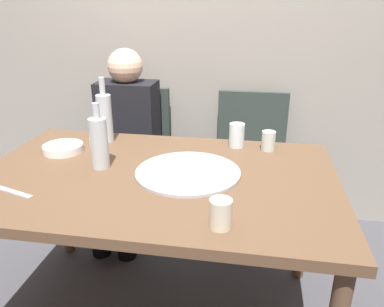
{
  "coord_description": "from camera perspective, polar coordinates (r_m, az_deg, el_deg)",
  "views": [
    {
      "loc": [
        0.39,
        -1.37,
        1.42
      ],
      "look_at": [
        0.13,
        0.13,
        0.81
      ],
      "focal_mm": 35.36,
      "sensor_mm": 36.0,
      "label": 1
    }
  ],
  "objects": [
    {
      "name": "tumbler_near",
      "position": [
        1.19,
        4.34,
        -9.02
      ],
      "size": [
        0.07,
        0.07,
        0.1
      ],
      "primitive_type": "cylinder",
      "color": "beige",
      "rests_on": "dining_table"
    },
    {
      "name": "chair_right",
      "position": [
        2.42,
        8.74,
        -0.37
      ],
      "size": [
        0.44,
        0.44,
        0.9
      ],
      "rotation": [
        0.0,
        0.0,
        3.14
      ],
      "color": "#2D3833",
      "rests_on": "ground_plane"
    },
    {
      "name": "guest_in_sweater",
      "position": [
        2.36,
        -10.11,
        2.33
      ],
      "size": [
        0.36,
        0.56,
        1.17
      ],
      "rotation": [
        0.0,
        0.0,
        3.14
      ],
      "color": "black",
      "rests_on": "ground_plane"
    },
    {
      "name": "tumbler_far",
      "position": [
        1.85,
        6.76,
        2.76
      ],
      "size": [
        0.07,
        0.07,
        0.12
      ],
      "primitive_type": "cylinder",
      "color": "silver",
      "rests_on": "dining_table"
    },
    {
      "name": "wine_glass",
      "position": [
        1.84,
        11.45,
        1.91
      ],
      "size": [
        0.07,
        0.07,
        0.09
      ],
      "primitive_type": "cylinder",
      "color": "#B7C6BC",
      "rests_on": "dining_table"
    },
    {
      "name": "chair_left",
      "position": [
        2.54,
        -8.8,
        0.74
      ],
      "size": [
        0.44,
        0.44,
        0.9
      ],
      "rotation": [
        0.0,
        0.0,
        3.14
      ],
      "color": "#2D3833",
      "rests_on": "ground_plane"
    },
    {
      "name": "back_wall",
      "position": [
        2.54,
        1.0,
        19.17
      ],
      "size": [
        6.0,
        0.1,
        2.6
      ],
      "primitive_type": "cube",
      "color": "gray",
      "rests_on": "ground_plane"
    },
    {
      "name": "wine_bottle",
      "position": [
        1.63,
        -13.85,
        1.68
      ],
      "size": [
        0.08,
        0.08,
        0.28
      ],
      "color": "#B2BCC1",
      "rests_on": "dining_table"
    },
    {
      "name": "beer_bottle",
      "position": [
        1.94,
        -13.02,
        5.39
      ],
      "size": [
        0.07,
        0.07,
        0.33
      ],
      "color": "#B2BCC1",
      "rests_on": "dining_table"
    },
    {
      "name": "dining_table",
      "position": [
        1.6,
        -5.43,
        -5.64
      ],
      "size": [
        1.48,
        0.95,
        0.76
      ],
      "color": "brown",
      "rests_on": "ground_plane"
    },
    {
      "name": "table_knife",
      "position": [
        1.57,
        -25.74,
        -5.12
      ],
      "size": [
        0.22,
        0.09,
        0.01
      ],
      "primitive_type": "cube",
      "rotation": [
        0.0,
        0.0,
        2.83
      ],
      "color": "#B7B7BC",
      "rests_on": "dining_table"
    },
    {
      "name": "plate_stack",
      "position": [
        1.89,
        -18.86,
        0.77
      ],
      "size": [
        0.19,
        0.19,
        0.03
      ],
      "primitive_type": "cylinder",
      "color": "white",
      "rests_on": "dining_table"
    },
    {
      "name": "pizza_tray",
      "position": [
        1.56,
        -0.62,
        -2.84
      ],
      "size": [
        0.43,
        0.43,
        0.01
      ],
      "primitive_type": "cylinder",
      "color": "#ADADB2",
      "rests_on": "dining_table"
    }
  ]
}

